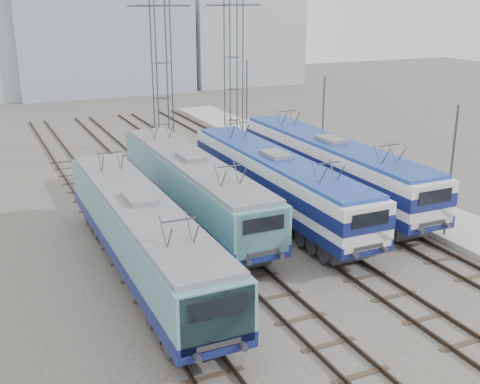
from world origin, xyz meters
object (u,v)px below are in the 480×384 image
(locomotive_center_right, at_px, (277,180))
(mast_rear, at_px, (247,102))
(locomotive_far_right, at_px, (332,164))
(locomotive_center_left, at_px, (193,184))
(locomotive_far_left, at_px, (142,232))
(mast_mid, at_px, (323,129))
(catenary_tower_west, at_px, (162,75))
(catenary_tower_east, at_px, (234,68))
(mast_front, at_px, (451,174))

(locomotive_center_right, height_order, mast_rear, mast_rear)
(locomotive_center_right, xyz_separation_m, mast_rear, (6.35, 17.49, 1.26))
(locomotive_center_right, xyz_separation_m, locomotive_far_right, (4.50, 1.37, 0.08))
(locomotive_far_right, bearing_deg, locomotive_center_left, -179.86)
(locomotive_center_left, height_order, mast_rear, mast_rear)
(locomotive_far_left, bearing_deg, mast_mid, 32.92)
(catenary_tower_west, xyz_separation_m, catenary_tower_east, (6.50, 2.00, 0.00))
(locomotive_center_left, bearing_deg, locomotive_far_left, -127.83)
(catenary_tower_west, bearing_deg, catenary_tower_east, 17.10)
(locomotive_center_right, bearing_deg, mast_rear, 70.05)
(catenary_tower_east, height_order, mast_front, catenary_tower_east)
(mast_front, xyz_separation_m, mast_mid, (0.00, 12.00, 0.00))
(locomotive_far_left, relative_size, catenary_tower_east, 1.47)
(locomotive_center_right, relative_size, catenary_tower_west, 1.46)
(mast_rear, bearing_deg, mast_front, -90.00)
(catenary_tower_west, xyz_separation_m, mast_front, (8.60, -20.00, -3.14))
(locomotive_far_left, bearing_deg, locomotive_center_left, 52.17)
(locomotive_far_right, xyz_separation_m, catenary_tower_east, (-0.25, 14.12, 4.32))
(locomotive_center_left, relative_size, mast_front, 2.52)
(locomotive_far_right, distance_m, mast_rear, 16.27)
(catenary_tower_east, bearing_deg, mast_rear, 43.60)
(locomotive_far_right, bearing_deg, catenary_tower_west, 119.12)
(locomotive_far_right, bearing_deg, catenary_tower_east, 91.01)
(catenary_tower_west, height_order, mast_front, catenary_tower_west)
(locomotive_far_right, height_order, mast_mid, mast_mid)
(locomotive_far_left, distance_m, locomotive_far_right, 14.70)
(locomotive_far_left, height_order, mast_mid, mast_mid)
(catenary_tower_east, bearing_deg, catenary_tower_west, -162.90)
(catenary_tower_west, bearing_deg, locomotive_center_right, -80.53)
(catenary_tower_west, distance_m, mast_front, 22.00)
(catenary_tower_east, relative_size, mast_mid, 1.71)
(locomotive_far_right, xyz_separation_m, mast_front, (1.85, -7.88, 1.18))
(mast_mid, bearing_deg, mast_front, -90.00)
(mast_mid, bearing_deg, locomotive_far_left, -147.08)
(locomotive_center_left, distance_m, mast_rear, 19.49)
(locomotive_center_right, distance_m, mast_front, 9.18)
(locomotive_center_right, xyz_separation_m, mast_mid, (6.35, 5.49, 1.26))
(locomotive_center_right, relative_size, mast_rear, 2.50)
(catenary_tower_west, distance_m, mast_rear, 9.99)
(locomotive_far_right, xyz_separation_m, catenary_tower_west, (-6.75, 12.12, 4.32))
(locomotive_far_left, height_order, catenary_tower_west, catenary_tower_west)
(locomotive_center_right, bearing_deg, mast_mid, 40.85)
(catenary_tower_west, bearing_deg, mast_mid, -42.93)
(locomotive_center_left, relative_size, mast_mid, 2.52)
(locomotive_far_left, relative_size, catenary_tower_west, 1.47)
(locomotive_center_right, distance_m, catenary_tower_west, 14.37)
(locomotive_far_left, bearing_deg, mast_front, -7.66)
(mast_rear, bearing_deg, locomotive_far_right, -96.55)
(catenary_tower_west, relative_size, mast_mid, 1.71)
(locomotive_center_right, height_order, mast_front, mast_front)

